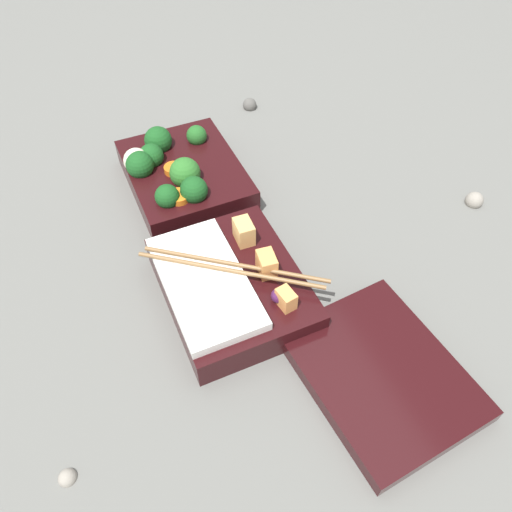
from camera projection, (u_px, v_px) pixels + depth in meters
name	position (u px, v px, depth m)	size (l,w,h in m)	color
ground_plane	(207.00, 235.00, 0.67)	(3.00, 3.00, 0.00)	slate
bento_tray_vegetable	(180.00, 173.00, 0.71)	(0.19, 0.15, 0.07)	black
bento_tray_rice	(229.00, 285.00, 0.58)	(0.19, 0.18, 0.07)	black
bento_lid	(381.00, 373.00, 0.52)	(0.19, 0.15, 0.02)	black
pebble_0	(474.00, 200.00, 0.70)	(0.02, 0.02, 0.02)	gray
pebble_1	(250.00, 105.00, 0.86)	(0.02, 0.02, 0.02)	#595651
pebble_2	(67.00, 476.00, 0.46)	(0.02, 0.02, 0.02)	gray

